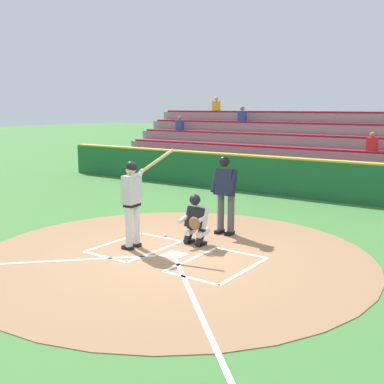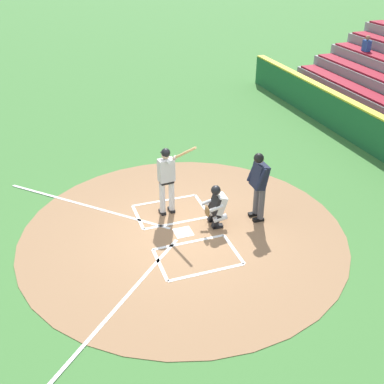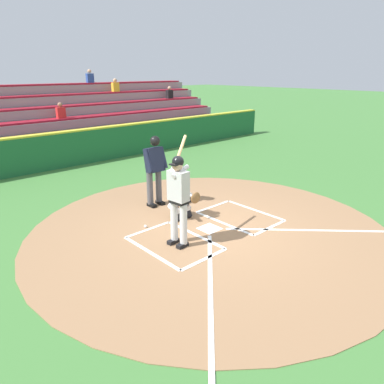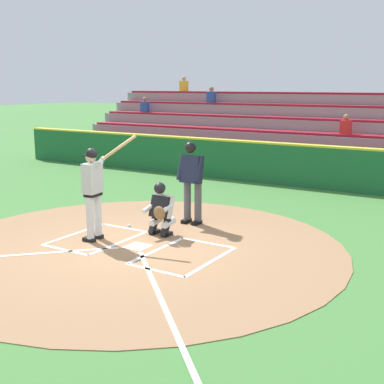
{
  "view_description": "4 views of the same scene",
  "coord_description": "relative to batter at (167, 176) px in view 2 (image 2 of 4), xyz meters",
  "views": [
    {
      "loc": [
        -5.68,
        7.44,
        2.98
      ],
      "look_at": [
        0.29,
        -1.06,
        1.13
      ],
      "focal_mm": 44.89,
      "sensor_mm": 36.0,
      "label": 1
    },
    {
      "loc": [
        -9.22,
        2.99,
        6.64
      ],
      "look_at": [
        0.1,
        -0.27,
        1.06
      ],
      "focal_mm": 44.18,
      "sensor_mm": 36.0,
      "label": 2
    },
    {
      "loc": [
        5.23,
        5.09,
        3.41
      ],
      "look_at": [
        0.4,
        -0.15,
        0.94
      ],
      "focal_mm": 33.07,
      "sensor_mm": 36.0,
      "label": 3
    },
    {
      "loc": [
        -5.91,
        7.61,
        3.09
      ],
      "look_at": [
        -0.48,
        -1.23,
        0.92
      ],
      "focal_mm": 48.39,
      "sensor_mm": 36.0,
      "label": 4
    }
  ],
  "objects": [
    {
      "name": "dirt_circle",
      "position": [
        -0.99,
        -0.1,
        -1.09
      ],
      "size": [
        8.0,
        8.0,
        0.01
      ],
      "primitive_type": "cylinder",
      "color": "#99704C",
      "rests_on": "ground"
    },
    {
      "name": "catcher",
      "position": [
        -0.93,
        -0.98,
        -0.51
      ],
      "size": [
        0.59,
        0.62,
        1.13
      ],
      "color": "black",
      "rests_on": "ground"
    },
    {
      "name": "ground_plane",
      "position": [
        -0.99,
        -0.1,
        -1.1
      ],
      "size": [
        120.0,
        120.0,
        0.0
      ],
      "primitive_type": "plane",
      "color": "#427A38"
    },
    {
      "name": "baseball",
      "position": [
        0.04,
        -1.13,
        -1.06
      ],
      "size": [
        0.07,
        0.07,
        0.07
      ],
      "primitive_type": "sphere",
      "color": "white",
      "rests_on": "ground"
    },
    {
      "name": "home_plate_and_chalk",
      "position": [
        -0.99,
        0.78,
        -1.08
      ],
      "size": [
        7.93,
        4.91,
        0.01
      ],
      "color": "white",
      "rests_on": "dirt_circle"
    },
    {
      "name": "plate_umpire",
      "position": [
        -0.99,
        -2.09,
        -0.02
      ],
      "size": [
        0.58,
        0.41,
        1.86
      ],
      "color": "#4C4C51",
      "rests_on": "ground"
    },
    {
      "name": "batter",
      "position": [
        0.0,
        0.0,
        0.0
      ],
      "size": [
        0.89,
        0.79,
        2.13
      ],
      "color": "silver",
      "rests_on": "ground"
    }
  ]
}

